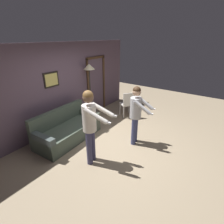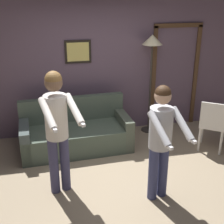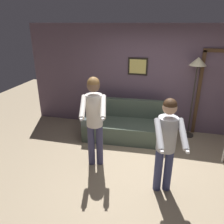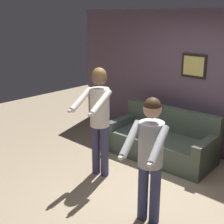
# 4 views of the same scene
# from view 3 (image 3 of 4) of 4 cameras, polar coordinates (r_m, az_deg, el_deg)

# --- Properties ---
(ground_plane) EXTENTS (12.00, 12.00, 0.00)m
(ground_plane) POSITION_cam_3_polar(r_m,az_deg,el_deg) (4.28, 7.02, -15.38)
(ground_plane) COLOR gray
(back_wall_assembly) EXTENTS (6.40, 0.10, 2.60)m
(back_wall_assembly) POSITION_cam_3_polar(r_m,az_deg,el_deg) (5.55, 10.52, 8.36)
(back_wall_assembly) COLOR #5D495A
(back_wall_assembly) RESTS_ON ground_plane
(couch) EXTENTS (1.94, 0.95, 0.87)m
(couch) POSITION_cam_3_polar(r_m,az_deg,el_deg) (5.30, 3.36, -3.77)
(couch) COLOR #485647
(couch) RESTS_ON ground_plane
(torchiere_lamp) EXTENTS (0.38, 0.38, 1.91)m
(torchiere_lamp) POSITION_cam_3_polar(r_m,az_deg,el_deg) (5.26, 21.33, 10.23)
(torchiere_lamp) COLOR #332D28
(torchiere_lamp) RESTS_ON ground_plane
(person_standing_left) EXTENTS (0.55, 0.74, 1.75)m
(person_standing_left) POSITION_cam_3_polar(r_m,az_deg,el_deg) (3.96, -4.64, -0.61)
(person_standing_left) COLOR #3D3C5F
(person_standing_left) RESTS_ON ground_plane
(person_standing_right) EXTENTS (0.53, 0.65, 1.61)m
(person_standing_right) POSITION_cam_3_polar(r_m,az_deg,el_deg) (3.44, 14.10, -6.93)
(person_standing_right) COLOR #3A406D
(person_standing_right) RESTS_ON ground_plane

